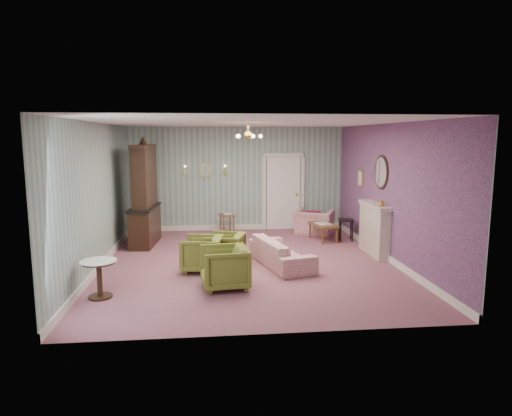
{
  "coord_description": "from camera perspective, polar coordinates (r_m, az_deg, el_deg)",
  "views": [
    {
      "loc": [
        -0.8,
        -9.17,
        2.61
      ],
      "look_at": [
        0.2,
        0.4,
        1.1
      ],
      "focal_mm": 31.71,
      "sensor_mm": 36.0,
      "label": 1
    }
  ],
  "objects": [
    {
      "name": "olive_chair_b",
      "position": [
        8.97,
        -6.83,
        -5.53
      ],
      "size": [
        0.82,
        0.86,
        0.77
      ],
      "primitive_type": "imported",
      "rotation": [
        0.0,
        0.0,
        -1.75
      ],
      "color": "olive",
      "rests_on": "floor"
    },
    {
      "name": "wall_right",
      "position": [
        10.0,
        16.43,
        1.89
      ],
      "size": [
        0.0,
        7.0,
        7.0
      ],
      "primitive_type": "plane",
      "rotation": [
        1.57,
        0.0,
        -1.57
      ],
      "color": "gray",
      "rests_on": "ground"
    },
    {
      "name": "olive_chair_a",
      "position": [
        7.93,
        -4.0,
        -7.24
      ],
      "size": [
        0.82,
        0.86,
        0.81
      ],
      "primitive_type": "imported",
      "rotation": [
        0.0,
        0.0,
        -1.46
      ],
      "color": "olive",
      "rests_on": "floor"
    },
    {
      "name": "sconce_left",
      "position": [
        12.66,
        -8.92,
        4.68
      ],
      "size": [
        0.16,
        0.12,
        0.3
      ],
      "primitive_type": null,
      "color": "gold",
      "rests_on": "wall_back"
    },
    {
      "name": "wingback_chair",
      "position": [
        12.37,
        7.33,
        -1.26
      ],
      "size": [
        1.19,
        1.03,
        0.88
      ],
      "primitive_type": "imported",
      "rotation": [
        0.0,
        0.0,
        2.69
      ],
      "color": "#AD4566",
      "rests_on": "floor"
    },
    {
      "name": "framed_print",
      "position": [
        11.6,
        13.05,
        3.69
      ],
      "size": [
        0.04,
        0.34,
        0.42
      ],
      "primitive_type": null,
      "color": "gold",
      "rests_on": "wall_right"
    },
    {
      "name": "olive_chair_c",
      "position": [
        9.31,
        -3.93,
        -5.02
      ],
      "size": [
        0.86,
        0.89,
        0.74
      ],
      "primitive_type": "imported",
      "rotation": [
        0.0,
        0.0,
        -1.87
      ],
      "color": "olive",
      "rests_on": "floor"
    },
    {
      "name": "wall_back",
      "position": [
        12.75,
        -2.35,
        3.69
      ],
      "size": [
        6.0,
        0.0,
        6.0
      ],
      "primitive_type": "plane",
      "rotation": [
        1.57,
        0.0,
        0.0
      ],
      "color": "gray",
      "rests_on": "ground"
    },
    {
      "name": "burgundy_cushion",
      "position": [
        12.21,
        7.26,
        -1.2
      ],
      "size": [
        0.41,
        0.28,
        0.39
      ],
      "primitive_type": "cube",
      "rotation": [
        0.17,
        0.0,
        -0.35
      ],
      "color": "maroon",
      "rests_on": "wingback_chair"
    },
    {
      "name": "pedestal_table",
      "position": [
        7.9,
        -19.14,
        -8.46
      ],
      "size": [
        0.72,
        0.72,
        0.64
      ],
      "primitive_type": null,
      "rotation": [
        0.0,
        0.0,
        0.29
      ],
      "color": "black",
      "rests_on": "floor"
    },
    {
      "name": "door",
      "position": [
        12.9,
        3.45,
        2.08
      ],
      "size": [
        1.12,
        0.12,
        2.16
      ],
      "primitive_type": null,
      "color": "white",
      "rests_on": "floor"
    },
    {
      "name": "oval_mirror",
      "position": [
        10.32,
        15.48,
        4.37
      ],
      "size": [
        0.04,
        0.76,
        0.84
      ],
      "primitive_type": null,
      "color": "white",
      "rests_on": "wall_right"
    },
    {
      "name": "gilt_mirror_back",
      "position": [
        12.67,
        -6.42,
        4.74
      ],
      "size": [
        0.28,
        0.06,
        0.36
      ],
      "primitive_type": null,
      "color": "gold",
      "rests_on": "wall_back"
    },
    {
      "name": "wall_right_floral",
      "position": [
        9.99,
        16.35,
        1.89
      ],
      "size": [
        0.0,
        7.0,
        7.0
      ],
      "primitive_type": "plane",
      "rotation": [
        1.57,
        0.0,
        -1.57
      ],
      "color": "#C36197",
      "rests_on": "ground"
    },
    {
      "name": "sofa_chintz",
      "position": [
        9.31,
        3.2,
        -5.02
      ],
      "size": [
        1.01,
        1.98,
        0.74
      ],
      "primitive_type": "imported",
      "rotation": [
        0.0,
        0.0,
        1.82
      ],
      "color": "#AD4566",
      "rests_on": "floor"
    },
    {
      "name": "mantel_vase",
      "position": [
        9.97,
        15.52,
        0.65
      ],
      "size": [
        0.15,
        0.15,
        0.15
      ],
      "primitive_type": "imported",
      "color": "gold",
      "rests_on": "fireplace"
    },
    {
      "name": "floor",
      "position": [
        9.57,
        -0.95,
        -6.91
      ],
      "size": [
        7.0,
        7.0,
        0.0
      ],
      "primitive_type": "plane",
      "color": "#99596A",
      "rests_on": "ground"
    },
    {
      "name": "wall_front",
      "position": [
        5.85,
        2.03,
        -2.53
      ],
      "size": [
        6.0,
        0.0,
        6.0
      ],
      "primitive_type": "plane",
      "rotation": [
        -1.57,
        0.0,
        0.0
      ],
      "color": "gray",
      "rests_on": "ground"
    },
    {
      "name": "ceiling",
      "position": [
        9.21,
        -1.0,
        10.72
      ],
      "size": [
        7.0,
        7.0,
        0.0
      ],
      "primitive_type": "plane",
      "rotation": [
        3.14,
        0.0,
        0.0
      ],
      "color": "white",
      "rests_on": "ground"
    },
    {
      "name": "coffee_table",
      "position": [
        11.64,
        8.44,
        -3.03
      ],
      "size": [
        0.65,
        0.95,
        0.44
      ],
      "primitive_type": null,
      "rotation": [
        0.0,
        0.0,
        0.21
      ],
      "color": "brown",
      "rests_on": "floor"
    },
    {
      "name": "dresser",
      "position": [
        11.3,
        -13.95,
        1.95
      ],
      "size": [
        0.66,
        1.59,
        2.59
      ],
      "primitive_type": null,
      "rotation": [
        0.0,
        0.0,
        -0.08
      ],
      "color": "black",
      "rests_on": "floor"
    },
    {
      "name": "side_table_black",
      "position": [
        11.75,
        11.26,
        -2.72
      ],
      "size": [
        0.43,
        0.43,
        0.55
      ],
      "primitive_type": null,
      "rotation": [
        0.0,
        0.0,
        -0.18
      ],
      "color": "black",
      "rests_on": "floor"
    },
    {
      "name": "sconce_right",
      "position": [
        12.66,
        -3.92,
        4.77
      ],
      "size": [
        0.16,
        0.12,
        0.3
      ],
      "primitive_type": null,
      "color": "gold",
      "rests_on": "wall_back"
    },
    {
      "name": "wall_left",
      "position": [
        9.51,
        -19.3,
        1.4
      ],
      "size": [
        0.0,
        7.0,
        7.0
      ],
      "primitive_type": "plane",
      "rotation": [
        1.57,
        0.0,
        1.57
      ],
      "color": "gray",
      "rests_on": "ground"
    },
    {
      "name": "chandelier",
      "position": [
        9.21,
        -0.99,
        9.04
      ],
      "size": [
        0.56,
        0.56,
        0.36
      ],
      "primitive_type": null,
      "color": "gold",
      "rests_on": "ceiling"
    },
    {
      "name": "nesting_table",
      "position": [
        12.32,
        -3.69,
        -1.93
      ],
      "size": [
        0.45,
        0.52,
        0.59
      ],
      "primitive_type": null,
      "rotation": [
        0.0,
        0.0,
        0.24
      ],
      "color": "brown",
      "rests_on": "floor"
    },
    {
      "name": "fireplace",
      "position": [
        10.45,
        14.68,
        -2.58
      ],
      "size": [
        0.3,
        1.4,
        1.16
      ],
      "primitive_type": null,
      "color": "beige",
      "rests_on": "floor"
    }
  ]
}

